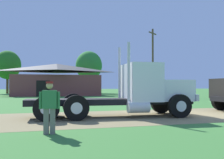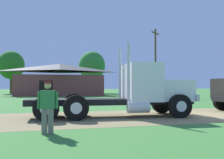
# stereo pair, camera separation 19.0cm
# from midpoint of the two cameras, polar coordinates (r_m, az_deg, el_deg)

# --- Properties ---
(ground_plane) EXTENTS (200.00, 200.00, 0.00)m
(ground_plane) POSITION_cam_midpoint_polar(r_m,az_deg,el_deg) (14.55, 18.85, -7.23)
(ground_plane) COLOR #3B7733
(dirt_track) EXTENTS (120.00, 5.95, 0.01)m
(dirt_track) POSITION_cam_midpoint_polar(r_m,az_deg,el_deg) (14.55, 18.85, -7.21)
(dirt_track) COLOR olive
(dirt_track) RESTS_ON ground_plane
(truck_foreground_white) EXTENTS (8.22, 3.03, 3.51)m
(truck_foreground_white) POSITION_cam_midpoint_polar(r_m,az_deg,el_deg) (12.95, 5.76, -2.67)
(truck_foreground_white) COLOR black
(truck_foreground_white) RESTS_ON ground_plane
(visitor_standing_near) EXTENTS (0.64, 0.31, 1.64)m
(visitor_standing_near) POSITION_cam_midpoint_polar(r_m,az_deg,el_deg) (8.42, -13.29, -5.53)
(visitor_standing_near) COLOR #33723F
(visitor_standing_near) RESTS_ON ground_plane
(shed_building) EXTENTS (13.56, 8.42, 4.85)m
(shed_building) POSITION_cam_midpoint_polar(r_m,az_deg,el_deg) (40.65, -11.31, -0.13)
(shed_building) COLOR brown
(shed_building) RESTS_ON ground_plane
(utility_pole_near) EXTENTS (1.77, 1.53, 9.35)m
(utility_pole_near) POSITION_cam_midpoint_polar(r_m,az_deg,el_deg) (36.37, 9.66, 4.09)
(utility_pole_near) COLOR brown
(utility_pole_near) RESTS_ON ground_plane
(tree_left) EXTENTS (4.86, 4.86, 8.04)m
(tree_left) POSITION_cam_midpoint_polar(r_m,az_deg,el_deg) (52.43, -21.14, 2.96)
(tree_left) COLOR #513823
(tree_left) RESTS_ON ground_plane
(tree_mid) EXTENTS (5.25, 5.25, 8.37)m
(tree_mid) POSITION_cam_midpoint_polar(r_m,az_deg,el_deg) (52.11, -4.31, 3.03)
(tree_mid) COLOR #513823
(tree_mid) RESTS_ON ground_plane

